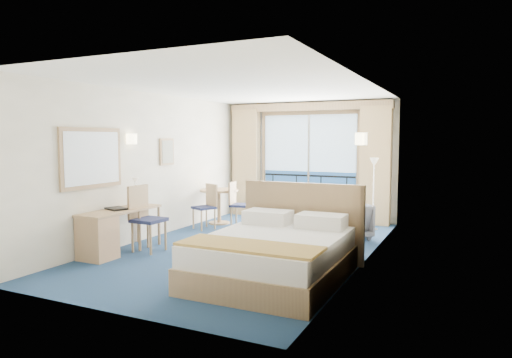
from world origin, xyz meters
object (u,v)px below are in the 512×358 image
nightstand (349,245)px  table_chair_a (237,201)px  desk (103,233)px  table_chair_b (207,204)px  desk_chair (144,214)px  armchair (348,221)px  bed (275,254)px  floor_lamp (374,175)px  round_table (219,198)px

nightstand → table_chair_a: 3.33m
desk → table_chair_b: table_chair_b is taller
desk_chair → table_chair_b: desk_chair is taller
armchair → table_chair_a: table_chair_a is taller
desk → nightstand: bearing=22.3°
bed → table_chair_a: size_ratio=2.38×
armchair → floor_lamp: 1.28m
nightstand → floor_lamp: bearing=93.1°
nightstand → floor_lamp: size_ratio=0.34×
nightstand → round_table: bearing=151.0°
table_chair_a → armchair: bearing=-103.7°
bed → desk: bed is taller
bed → table_chair_b: size_ratio=2.44×
floor_lamp → desk_chair: 4.57m
desk_chair → armchair: bearing=-48.3°
bed → round_table: (-2.66, 3.13, 0.24)m
armchair → desk: bearing=1.8°
table_chair_b → round_table: bearing=121.5°
desk_chair → round_table: 2.65m
bed → nightstand: 1.45m
bed → desk: size_ratio=1.50×
desk_chair → table_chair_b: bearing=3.1°
armchair → table_chair_a: bearing=-46.7°
nightstand → table_chair_b: (-3.28, 1.27, 0.27)m
desk_chair → round_table: bearing=4.0°
nightstand → desk: size_ratio=0.33×
round_table → bed: bearing=-49.6°
floor_lamp → table_chair_b: size_ratio=1.60×
desk_chair → table_chair_a: size_ratio=1.15×
table_chair_a → table_chair_b: size_ratio=1.03×
bed → nightstand: bed is taller
nightstand → desk: 3.81m
desk → table_chair_a: size_ratio=1.59×
table_chair_a → nightstand: bearing=-131.0°
table_chair_b → floor_lamp: bearing=48.2°
table_chair_b → desk_chair: bearing=-62.5°
desk_chair → table_chair_a: 2.57m
desk_chair → round_table: size_ratio=1.29×
floor_lamp → round_table: bearing=-167.9°
bed → table_chair_b: bearing=135.7°
armchair → table_chair_b: (-2.86, -0.29, 0.19)m
armchair → table_chair_a: 2.43m
table_chair_a → table_chair_b: 0.66m
nightstand → bed: bearing=-117.8°
floor_lamp → desk_chair: bearing=-132.9°
floor_lamp → desk: size_ratio=0.98×
bed → table_chair_b: 3.65m
floor_lamp → bed: bearing=-98.0°
armchair → floor_lamp: floor_lamp is taller
round_table → table_chair_a: (0.51, -0.11, -0.04)m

